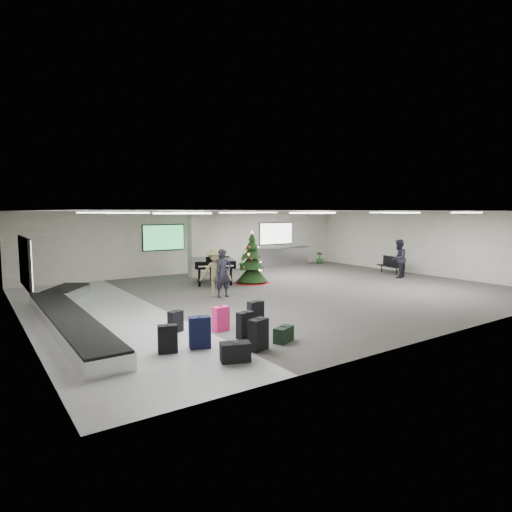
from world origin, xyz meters
TOP-DOWN VIEW (x-y plane):
  - ground at (0.00, 0.00)m, footprint 18.00×18.00m
  - room_envelope at (-0.38, 0.67)m, footprint 18.02×14.02m
  - baggage_carousel at (-7.84, -0.08)m, footprint 2.28×9.71m
  - service_counter at (5.00, 6.65)m, footprint 4.05×0.65m
  - suitcase_0 at (-4.75, -5.27)m, footprint 0.53×0.39m
  - suitcase_1 at (-4.49, -4.32)m, footprint 0.46×0.28m
  - pink_suitcase at (-4.66, -3.39)m, footprint 0.45×0.29m
  - suitcase_3 at (-3.53, -3.38)m, footprint 0.45×0.26m
  - navy_suitcase at (-5.79, -4.37)m, footprint 0.55×0.41m
  - suitcase_5 at (-6.55, -4.28)m, footprint 0.48×0.35m
  - green_duffel at (-3.89, -5.11)m, footprint 0.63×0.48m
  - suitcase_8 at (-5.72, -2.83)m, footprint 0.44×0.35m
  - black_duffel at (-5.58, -5.62)m, footprint 0.71×0.55m
  - christmas_tree at (0.36, 2.59)m, footprint 1.66×1.66m
  - grand_piano at (-1.15, 3.44)m, footprint 2.40×2.70m
  - bench at (7.93, 1.04)m, footprint 0.73×1.45m
  - traveler_a at (-2.34, 0.49)m, footprint 0.66×0.44m
  - traveler_b at (-2.48, 0.81)m, footprint 1.37×1.21m
  - traveler_bench at (7.02, -0.16)m, footprint 1.11×1.01m
  - potted_plant_left at (2.28, 6.36)m, footprint 0.62×0.65m
  - potted_plant_right at (7.77, 6.17)m, footprint 0.57×0.57m

SIDE VIEW (x-z plane):
  - ground at x=0.00m, z-range 0.00..0.00m
  - green_duffel at x=-3.89m, z-range -0.01..0.39m
  - black_duffel at x=-5.58m, z-range -0.01..0.42m
  - baggage_carousel at x=-7.84m, z-range 0.00..0.43m
  - suitcase_8 at x=-5.72m, z-range -0.01..0.58m
  - suitcase_5 at x=-6.55m, z-range -0.01..0.65m
  - pink_suitcase at x=-4.66m, z-range -0.01..0.67m
  - suitcase_3 at x=-3.53m, z-range -0.01..0.67m
  - suitcase_1 at x=-4.49m, z-range -0.01..0.68m
  - potted_plant_right at x=7.77m, z-range 0.00..0.72m
  - suitcase_0 at x=-4.75m, z-range -0.01..0.74m
  - navy_suitcase at x=-5.79m, z-range -0.01..0.76m
  - potted_plant_left at x=2.28m, z-range 0.00..0.92m
  - bench at x=7.93m, z-range 0.06..0.94m
  - service_counter at x=5.00m, z-range 0.01..1.09m
  - christmas_tree at x=0.36m, z-range -0.37..1.99m
  - traveler_a at x=-2.34m, z-range 0.00..1.80m
  - grand_piano at x=-1.15m, z-range 0.27..1.55m
  - traveler_b at x=-2.48m, z-range 0.00..1.84m
  - traveler_bench at x=7.02m, z-range 0.00..1.85m
  - room_envelope at x=-0.38m, z-range 0.73..3.94m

